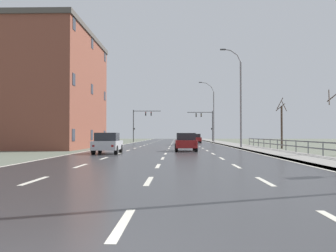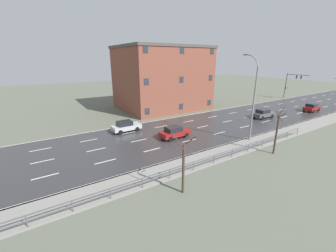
{
  "view_description": "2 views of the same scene",
  "coord_description": "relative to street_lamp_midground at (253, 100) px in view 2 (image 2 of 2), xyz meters",
  "views": [
    {
      "loc": [
        0.87,
        -3.88,
        1.43
      ],
      "look_at": [
        -0.76,
        61.46,
        2.95
      ],
      "focal_mm": 39.79,
      "sensor_mm": 36.0,
      "label": 1
    },
    {
      "loc": [
        23.5,
        12.95,
        10.01
      ],
      "look_at": [
        0.0,
        28.02,
        1.21
      ],
      "focal_mm": 22.86,
      "sensor_mm": 36.0,
      "label": 2
    }
  ],
  "objects": [
    {
      "name": "brick_building",
      "position": [
        -22.86,
        0.84,
        1.06
      ],
      "size": [
        14.17,
        17.03,
        12.5
      ],
      "color": "brown",
      "rests_on": "ground"
    },
    {
      "name": "bare_tree_mid",
      "position": [
        4.11,
        -1.04,
        -2.8
      ],
      "size": [
        0.98,
        1.03,
        5.26
      ],
      "color": "#423328",
      "rests_on": "ground"
    },
    {
      "name": "street_lamp_midground",
      "position": [
        0.0,
        0.0,
        0.0
      ],
      "size": [
        2.27,
        0.24,
        10.58
      ],
      "color": "slate",
      "rests_on": "ground"
    },
    {
      "name": "car_far_right",
      "position": [
        -3.55,
        24.02,
        -4.39
      ],
      "size": [
        2.02,
        4.2,
        1.57
      ],
      "rotation": [
        0.0,
        0.0,
        0.06
      ],
      "color": "maroon",
      "rests_on": "ground"
    },
    {
      "name": "road_asphalt_strip",
      "position": [
        -7.47,
        24.48,
        -5.19
      ],
      "size": [
        14.0,
        120.0,
        0.03
      ],
      "color": "#303033",
      "rests_on": "ground"
    },
    {
      "name": "guardrail",
      "position": [
        2.38,
        -12.34,
        -4.49
      ],
      "size": [
        0.07,
        39.17,
        1.0
      ],
      "color": "#515459",
      "rests_on": "ground"
    },
    {
      "name": "ground_plane",
      "position": [
        -7.47,
        12.48,
        -5.26
      ],
      "size": [
        160.0,
        160.0,
        0.12
      ],
      "color": "#5B6051"
    },
    {
      "name": "car_mid_centre",
      "position": [
        -5.69,
        11.39,
        -4.39
      ],
      "size": [
        2.03,
        4.2,
        1.57
      ],
      "rotation": [
        0.0,
        0.0,
        -0.06
      ],
      "color": "#474C51",
      "rests_on": "ground"
    },
    {
      "name": "car_distant",
      "position": [
        -5.87,
        -7.48,
        -4.39
      ],
      "size": [
        1.91,
        4.14,
        1.57
      ],
      "rotation": [
        0.0,
        0.0,
        0.02
      ],
      "color": "maroon",
      "rests_on": "ground"
    },
    {
      "name": "traffic_signal_left",
      "position": [
        -14.03,
        34.73,
        -0.79
      ],
      "size": [
        5.56,
        0.36,
        6.41
      ],
      "color": "#38383A",
      "rests_on": "ground"
    },
    {
      "name": "car_far_left",
      "position": [
        -11.78,
        -11.88,
        -4.39
      ],
      "size": [
        1.91,
        4.14,
        1.57
      ],
      "rotation": [
        0.0,
        0.0,
        0.02
      ],
      "color": "#B7B7BC",
      "rests_on": "ground"
    },
    {
      "name": "bare_tree_near",
      "position": [
        4.49,
        -13.78,
        -2.88
      ],
      "size": [
        1.67,
        1.77,
        4.98
      ],
      "color": "#423328",
      "rests_on": "ground"
    }
  ]
}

